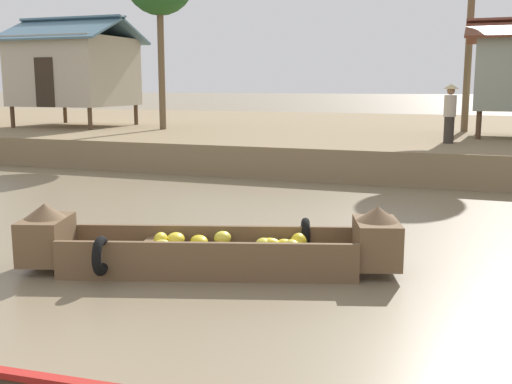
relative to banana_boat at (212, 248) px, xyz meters
name	(u,v)px	position (x,y,z in m)	size (l,w,h in m)	color
ground_plane	(321,207)	(0.31, 4.88, -0.32)	(300.00, 300.00, 0.00)	#7A6B51
riverbank_strip	(400,136)	(0.31, 17.94, 0.12)	(160.00, 20.00, 0.87)	#7F6B4C
banana_boat	(212,248)	(0.00, 0.00, 0.00)	(5.12, 2.47, 0.92)	brown
stilt_house_left	(74,70)	(-11.79, 13.23, 2.74)	(4.61, 4.09, 4.22)	#4C3826
vendor_person	(450,110)	(2.52, 10.76, 1.48)	(0.44, 0.44, 1.66)	#332D28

